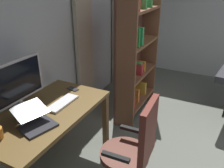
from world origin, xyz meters
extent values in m
cube|color=silver|center=(0.00, -2.70, 1.28)|extent=(5.33, 0.10, 2.56)
cube|color=#C0B89E|center=(-1.60, -2.59, 1.15)|extent=(0.47, 0.06, 2.30)
cube|color=#C0B89E|center=(-0.37, -2.59, 1.15)|extent=(0.39, 0.06, 2.30)
cube|color=brown|center=(1.01, -2.17, 0.73)|extent=(1.34, 0.75, 0.04)
cube|color=brown|center=(0.38, -1.83, 0.35)|extent=(0.06, 0.06, 0.71)
cube|color=brown|center=(0.38, -2.51, 0.35)|extent=(0.06, 0.06, 0.71)
cylinder|color=brown|center=(0.97, -1.32, 0.51)|extent=(0.46, 0.46, 0.05)
cube|color=maroon|center=(0.96, -1.12, 0.80)|extent=(0.38, 0.07, 0.54)
cube|color=black|center=(1.17, -1.31, 0.64)|extent=(0.05, 0.24, 0.03)
cube|color=black|center=(0.77, -1.33, 0.64)|extent=(0.05, 0.24, 0.03)
cylinder|color=silver|center=(1.06, -2.43, 0.75)|extent=(0.18, 0.18, 0.01)
cylinder|color=silver|center=(1.06, -2.43, 0.79)|extent=(0.04, 0.04, 0.07)
cube|color=silver|center=(1.06, -2.43, 1.03)|extent=(0.64, 0.03, 0.42)
cube|color=black|center=(1.06, -2.41, 1.03)|extent=(0.59, 0.01, 0.37)
cube|color=white|center=(0.82, -2.10, 0.76)|extent=(0.39, 0.14, 0.02)
cube|color=#333338|center=(1.25, -2.03, 0.76)|extent=(0.34, 0.30, 0.02)
cube|color=#333338|center=(1.22, -2.14, 0.87)|extent=(0.33, 0.29, 0.08)
cube|color=#333338|center=(0.49, -2.21, 0.75)|extent=(0.09, 0.15, 0.01)
cube|color=brown|center=(-0.99, -1.79, 0.89)|extent=(0.04, 0.30, 1.79)
cube|color=brown|center=(-0.08, -1.79, 0.89)|extent=(0.04, 0.30, 1.79)
cube|color=brown|center=(-0.53, -1.92, 0.89)|extent=(0.95, 0.04, 1.79)
cube|color=brown|center=(-0.53, -1.79, 0.22)|extent=(0.88, 0.30, 0.04)
cube|color=brown|center=(-0.53, -1.79, 0.67)|extent=(0.88, 0.30, 0.04)
cube|color=brown|center=(-0.53, -1.79, 1.12)|extent=(0.88, 0.30, 0.04)
cube|color=brown|center=(-0.53, -1.79, 1.56)|extent=(0.88, 0.30, 0.04)
cube|color=orange|center=(-0.42, -1.79, 0.35)|extent=(0.06, 0.19, 0.21)
cube|color=orange|center=(-0.56, -1.79, 0.77)|extent=(0.04, 0.23, 0.15)
cube|color=green|center=(-0.23, -1.79, 1.25)|extent=(0.03, 0.26, 0.24)
cube|color=green|center=(-0.48, -1.79, 1.65)|extent=(0.06, 0.21, 0.14)
cube|color=gold|center=(-0.70, -1.79, 0.34)|extent=(0.06, 0.20, 0.20)
cube|color=#47A75A|center=(-0.45, -1.79, 0.77)|extent=(0.06, 0.21, 0.17)
cube|color=#35A65F|center=(-0.35, -1.79, 1.25)|extent=(0.05, 0.26, 0.23)
cube|color=#3E924F|center=(-0.69, -1.79, 1.67)|extent=(0.06, 0.22, 0.17)
cube|color=red|center=(-0.24, -1.79, 0.33)|extent=(0.06, 0.19, 0.17)
cube|color=#C33639|center=(-0.43, -1.79, 0.76)|extent=(0.07, 0.24, 0.15)
cube|color=orange|center=(-0.15, -1.79, 1.21)|extent=(0.04, 0.21, 0.15)
cube|color=red|center=(-0.23, -1.79, 1.67)|extent=(0.06, 0.21, 0.18)
camera|label=1|loc=(2.46, -0.70, 1.94)|focal=37.11mm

